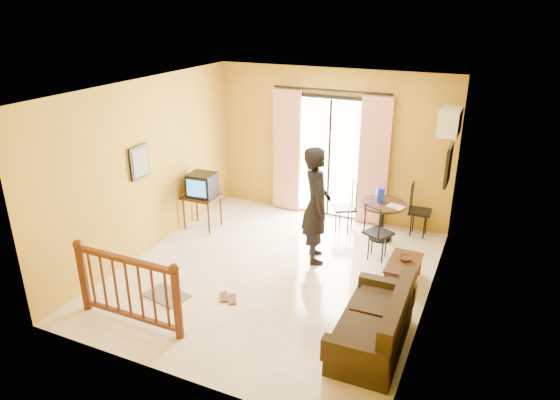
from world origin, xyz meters
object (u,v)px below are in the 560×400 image
at_px(coffee_table, 404,269).
at_px(standing_person, 316,205).
at_px(television, 202,185).
at_px(dining_table, 382,211).
at_px(sofa, 376,327).

bearing_deg(coffee_table, standing_person, 173.34).
relative_size(television, dining_table, 0.61).
xyz_separation_m(television, sofa, (3.72, -2.06, -0.55)).
distance_m(dining_table, sofa, 3.02).
height_order(dining_table, coffee_table, dining_table).
distance_m(television, sofa, 4.29).
xyz_separation_m(television, standing_person, (2.27, -0.28, 0.10)).
xyz_separation_m(dining_table, sofa, (0.66, -2.94, -0.25)).
height_order(coffee_table, standing_person, standing_person).
relative_size(television, coffee_table, 0.62).
relative_size(coffee_table, sofa, 0.50).
xyz_separation_m(coffee_table, standing_person, (-1.45, 0.17, 0.70)).
distance_m(dining_table, coffee_table, 1.51).
bearing_deg(television, standing_person, -10.63).
bearing_deg(dining_table, sofa, -77.32).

